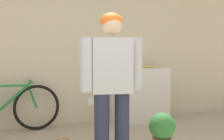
# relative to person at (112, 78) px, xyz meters

# --- Properties ---
(wall_back) EXTENTS (8.00, 0.07, 2.60)m
(wall_back) POSITION_rel_person_xyz_m (-0.30, 1.78, 0.36)
(wall_back) COLOR beige
(wall_back) RESTS_ON ground_plane
(side_shelf) EXTENTS (0.90, 0.41, 0.89)m
(side_shelf) POSITION_rel_person_xyz_m (1.04, 1.52, -0.49)
(side_shelf) COLOR beige
(side_shelf) RESTS_ON ground_plane
(person) EXTENTS (0.70, 0.29, 1.63)m
(person) POSITION_rel_person_xyz_m (0.00, 0.00, 0.00)
(person) COLOR #23283D
(person) RESTS_ON ground_plane
(bicycle) EXTENTS (1.64, 0.46, 0.76)m
(bicycle) POSITION_rel_person_xyz_m (-1.11, 1.57, -0.57)
(bicycle) COLOR black
(bicycle) RESTS_ON ground_plane
(banana) EXTENTS (0.29, 0.08, 0.04)m
(banana) POSITION_rel_person_xyz_m (1.17, 1.52, -0.03)
(banana) COLOR #EAD64C
(banana) RESTS_ON side_shelf
(potted_plant) EXTENTS (0.32, 0.32, 0.49)m
(potted_plant) POSITION_rel_person_xyz_m (0.67, 0.10, -0.67)
(potted_plant) COLOR brown
(potted_plant) RESTS_ON ground_plane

